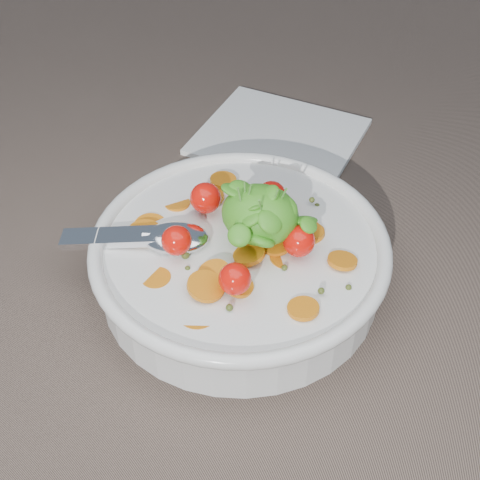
% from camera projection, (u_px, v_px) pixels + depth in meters
% --- Properties ---
extents(ground, '(6.00, 6.00, 0.00)m').
position_uv_depth(ground, '(208.00, 298.00, 0.60)').
color(ground, '#766254').
rests_on(ground, ground).
extents(bowl, '(0.28, 0.26, 0.11)m').
position_uv_depth(bowl, '(240.00, 258.00, 0.59)').
color(bowl, white).
rests_on(bowl, ground).
extents(napkin, '(0.19, 0.17, 0.01)m').
position_uv_depth(napkin, '(279.00, 136.00, 0.78)').
color(napkin, white).
rests_on(napkin, ground).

